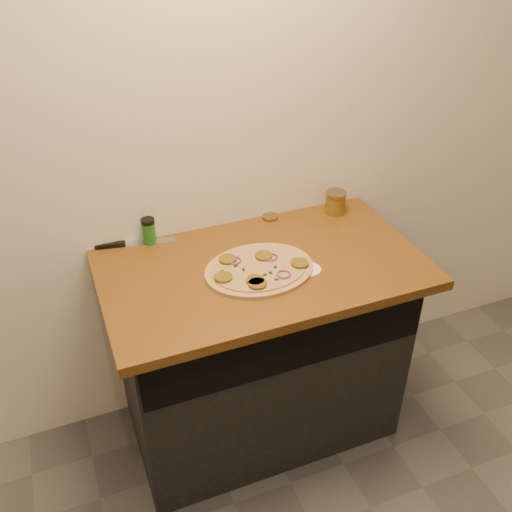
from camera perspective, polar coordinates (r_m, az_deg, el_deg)
name	(u,v)px	position (r m, az deg, el deg)	size (l,w,h in m)	color
cabinet	(259,352)	(2.44, 0.31, -9.54)	(1.10, 0.60, 0.86)	black
countertop	(262,268)	(2.13, 0.65, -1.25)	(1.20, 0.70, 0.04)	brown
pizza	(259,269)	(2.08, 0.30, -1.30)	(0.41, 0.41, 0.03)	tan
chefs_knife	(128,244)	(2.28, -12.67, 1.19)	(0.31, 0.08, 0.02)	#B7BAC1
mason_jar_lid	(270,217)	(2.40, 1.44, 3.91)	(0.07, 0.07, 0.01)	#907353
salsa_jar	(335,202)	(2.45, 7.95, 5.35)	(0.09, 0.09, 0.10)	#A52910
spice_shaker	(149,231)	(2.25, -10.67, 2.48)	(0.05, 0.05, 0.11)	#1F641F
flour_spill	(300,269)	(2.10, 4.37, -1.26)	(0.16, 0.16, 0.00)	white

